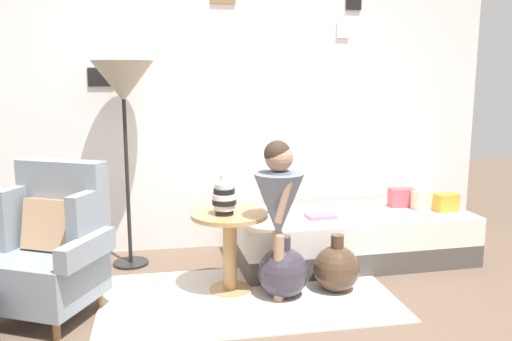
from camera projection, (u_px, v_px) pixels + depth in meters
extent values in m
cube|color=silver|center=(218.00, 99.00, 4.56)|extent=(4.80, 0.10, 2.60)
cube|color=white|center=(343.00, 29.00, 4.60)|extent=(0.11, 0.02, 0.15)
cube|color=silver|center=(343.00, 29.00, 4.60)|extent=(0.09, 0.01, 0.11)
cube|color=black|center=(354.00, 1.00, 4.57)|extent=(0.14, 0.02, 0.15)
cube|color=gray|center=(354.00, 1.00, 4.57)|extent=(0.11, 0.01, 0.11)
cube|color=black|center=(101.00, 77.00, 4.30)|extent=(0.21, 0.02, 0.15)
cube|color=#949493|center=(101.00, 77.00, 4.30)|extent=(0.16, 0.01, 0.12)
cube|color=silver|center=(248.00, 297.00, 3.63)|extent=(1.99, 1.12, 0.01)
cylinder|color=olive|center=(57.00, 330.00, 3.05)|extent=(0.04, 0.04, 0.12)
cylinder|color=olive|center=(38.00, 291.00, 3.61)|extent=(0.04, 0.04, 0.12)
cylinder|color=olive|center=(100.00, 299.00, 3.48)|extent=(0.04, 0.04, 0.12)
cube|color=gray|center=(44.00, 277.00, 3.29)|extent=(0.79, 0.77, 0.30)
cube|color=gray|center=(63.00, 202.00, 3.44)|extent=(0.60, 0.40, 0.55)
cube|color=gray|center=(16.00, 217.00, 3.40)|extent=(0.21, 0.31, 0.39)
cube|color=gray|center=(87.00, 223.00, 3.25)|extent=(0.21, 0.31, 0.39)
cube|color=gray|center=(87.00, 249.00, 3.14)|extent=(0.31, 0.49, 0.14)
cube|color=tan|center=(51.00, 225.00, 3.33)|extent=(0.40, 0.31, 0.33)
cube|color=#4C4742|center=(351.00, 249.00, 4.38)|extent=(1.93, 0.87, 0.18)
cube|color=silver|center=(352.00, 226.00, 4.34)|extent=(1.93, 0.87, 0.22)
cube|color=orange|center=(446.00, 202.00, 4.37)|extent=(0.20, 0.14, 0.15)
cube|color=beige|center=(424.00, 200.00, 4.42)|extent=(0.19, 0.14, 0.15)
cube|color=#D64C56|center=(402.00, 198.00, 4.52)|extent=(0.22, 0.13, 0.16)
cylinder|color=tan|center=(230.00, 289.00, 3.76)|extent=(0.30, 0.30, 0.02)
cylinder|color=tan|center=(230.00, 253.00, 3.71)|extent=(0.10, 0.10, 0.52)
cylinder|color=tan|center=(230.00, 215.00, 3.66)|extent=(0.54, 0.54, 0.03)
cylinder|color=black|center=(224.00, 212.00, 3.61)|extent=(0.13, 0.13, 0.04)
cylinder|color=silver|center=(224.00, 207.00, 3.60)|extent=(0.15, 0.15, 0.04)
cylinder|color=black|center=(224.00, 201.00, 3.60)|extent=(0.17, 0.17, 0.04)
cylinder|color=silver|center=(224.00, 196.00, 3.59)|extent=(0.17, 0.17, 0.04)
cylinder|color=black|center=(224.00, 191.00, 3.58)|extent=(0.15, 0.15, 0.04)
cylinder|color=silver|center=(224.00, 186.00, 3.58)|extent=(0.13, 0.13, 0.04)
cylinder|color=silver|center=(224.00, 179.00, 3.57)|extent=(0.06, 0.06, 0.06)
cylinder|color=black|center=(131.00, 263.00, 4.29)|extent=(0.28, 0.28, 0.02)
cylinder|color=black|center=(127.00, 169.00, 4.15)|extent=(0.03, 0.03, 1.52)
cone|color=#9E937F|center=(123.00, 81.00, 4.03)|extent=(0.47, 0.47, 0.31)
cylinder|color=#A37A60|center=(279.00, 269.00, 3.54)|extent=(0.07, 0.07, 0.46)
cylinder|color=#A37A60|center=(277.00, 264.00, 3.63)|extent=(0.07, 0.07, 0.46)
cone|color=slate|center=(279.00, 206.00, 3.51)|extent=(0.34, 0.34, 0.44)
cylinder|color=slate|center=(279.00, 184.00, 3.48)|extent=(0.17, 0.17, 0.17)
cylinder|color=#A37A60|center=(284.00, 201.00, 3.38)|extent=(0.13, 0.07, 0.30)
cylinder|color=#A37A60|center=(280.00, 193.00, 3.62)|extent=(0.13, 0.07, 0.30)
sphere|color=#A37A60|center=(279.00, 157.00, 3.45)|extent=(0.19, 0.19, 0.19)
sphere|color=#38281E|center=(277.00, 154.00, 3.45)|extent=(0.18, 0.18, 0.18)
cube|color=#A56A92|center=(320.00, 216.00, 4.16)|extent=(0.24, 0.18, 0.03)
sphere|color=#332D38|center=(283.00, 273.00, 3.63)|extent=(0.35, 0.35, 0.35)
cylinder|color=#332D38|center=(283.00, 243.00, 3.59)|extent=(0.10, 0.10, 0.09)
sphere|color=#473323|center=(336.00, 269.00, 3.73)|extent=(0.33, 0.33, 0.33)
cylinder|color=#473323|center=(337.00, 241.00, 3.70)|extent=(0.09, 0.09, 0.09)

